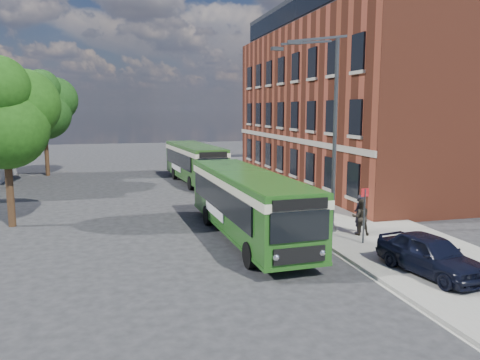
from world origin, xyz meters
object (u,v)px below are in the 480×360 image
object	(u,v)px
bus_rear	(195,160)
parked_car	(431,254)
street_lamp	(328,132)
bus_front	(247,199)

from	to	relation	value
bus_rear	parked_car	size ratio (longest dim) A/B	2.53
street_lamp	bus_rear	distance (m)	17.57
street_lamp	bus_rear	bearing A→B (deg)	101.44
street_lamp	bus_front	world-z (taller)	street_lamp
street_lamp	parked_car	bearing A→B (deg)	-80.04
bus_rear	parked_car	distance (m)	23.65
parked_car	bus_rear	bearing A→B (deg)	91.53
bus_front	bus_rear	size ratio (longest dim) A/B	1.11
bus_front	bus_rear	xyz separation A→B (m)	(0.28, 16.70, -0.00)
bus_front	parked_car	world-z (taller)	bus_front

